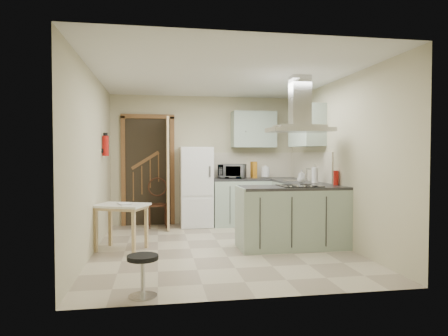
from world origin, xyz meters
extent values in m
plane|color=#BEB094|center=(0.00, 0.00, 0.00)|extent=(4.20, 4.20, 0.00)
plane|color=silver|center=(0.00, 0.00, 2.50)|extent=(4.20, 4.20, 0.00)
plane|color=#C3BB97|center=(0.00, 2.10, 1.25)|extent=(3.60, 0.00, 3.60)
plane|color=#C3BB97|center=(-1.80, 0.00, 1.25)|extent=(0.00, 4.20, 4.20)
plane|color=#C3BB97|center=(1.80, 0.00, 1.25)|extent=(0.00, 4.20, 4.20)
cube|color=brown|center=(-1.10, 2.07, 1.05)|extent=(1.10, 0.12, 2.10)
cube|color=white|center=(-0.20, 1.80, 0.75)|extent=(0.60, 0.60, 1.50)
cube|color=#9EB2A0|center=(0.66, 1.80, 0.45)|extent=(1.08, 0.60, 0.90)
cube|color=#9EB2A0|center=(1.50, 1.12, 0.45)|extent=(0.60, 1.95, 0.90)
cube|color=beige|center=(0.96, 2.09, 1.15)|extent=(1.68, 0.02, 0.50)
cube|color=#9EB2A0|center=(0.95, 1.93, 1.85)|extent=(0.85, 0.35, 0.70)
cube|color=#9EB2A0|center=(1.62, 0.85, 1.85)|extent=(0.35, 0.90, 0.70)
cube|color=#9EB2A0|center=(1.02, -0.18, 0.45)|extent=(1.55, 0.65, 0.90)
cube|color=black|center=(1.12, -0.18, 0.91)|extent=(0.58, 0.50, 0.01)
cube|color=silver|center=(1.12, -0.18, 1.72)|extent=(0.90, 0.55, 0.10)
cube|color=silver|center=(1.50, 0.95, 0.91)|extent=(0.45, 0.40, 0.01)
cylinder|color=#B2140F|center=(-1.74, 0.90, 1.50)|extent=(0.10, 0.10, 0.32)
cube|color=tan|center=(-1.43, 0.08, 0.33)|extent=(0.85, 0.76, 0.66)
cube|color=#4E211A|center=(-0.92, 1.80, 0.42)|extent=(0.39, 0.39, 0.84)
cylinder|color=black|center=(-1.06, -1.86, 0.20)|extent=(0.39, 0.39, 0.40)
imported|color=black|center=(0.51, 1.84, 1.04)|extent=(0.59, 0.50, 0.27)
cylinder|color=white|center=(1.16, 1.83, 1.02)|extent=(0.20, 0.20, 0.24)
cube|color=#C67817|center=(0.97, 2.00, 1.06)|extent=(0.10, 0.22, 0.32)
imported|color=silver|center=(1.68, 1.22, 0.99)|extent=(0.10, 0.10, 0.18)
cylinder|color=white|center=(1.60, 0.38, 1.03)|extent=(0.12, 0.12, 0.27)
imported|color=silver|center=(1.37, 0.41, 0.95)|extent=(0.13, 0.13, 0.09)
cylinder|color=red|center=(1.75, -0.06, 1.01)|extent=(0.10, 0.10, 0.22)
imported|color=maroon|center=(-1.46, 0.03, 0.70)|extent=(0.23, 0.26, 0.10)
camera|label=1|loc=(-0.91, -5.73, 1.37)|focal=32.00mm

